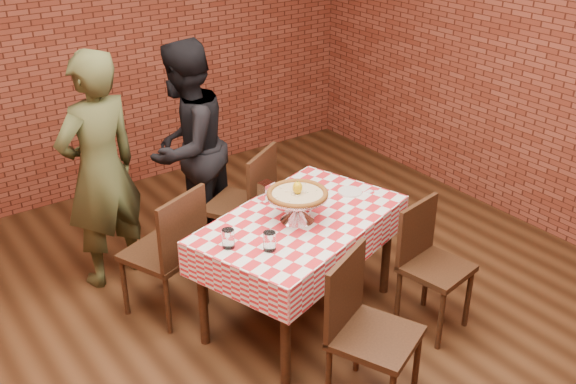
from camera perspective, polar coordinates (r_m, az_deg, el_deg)
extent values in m
plane|color=black|center=(4.21, -0.29, -14.98)|extent=(6.00, 6.00, 0.00)
plane|color=maroon|center=(6.01, -17.63, 12.50)|extent=(5.50, 0.00, 5.50)
cube|color=#3C2312|center=(4.42, 1.02, -6.56)|extent=(1.52, 1.17, 0.75)
cylinder|color=beige|center=(4.12, 0.81, -0.19)|extent=(0.53, 0.53, 0.03)
ellipsoid|color=yellow|center=(4.10, 0.82, 0.37)|extent=(0.09, 0.09, 0.08)
cylinder|color=white|center=(3.86, -1.59, -4.22)|extent=(0.09, 0.09, 0.12)
cylinder|color=white|center=(3.90, -5.12, -3.97)|extent=(0.09, 0.09, 0.12)
cylinder|color=white|center=(4.55, 5.31, 0.03)|extent=(0.21, 0.21, 0.01)
cube|color=white|center=(4.57, 7.59, -0.02)|extent=(0.06, 0.06, 0.00)
cube|color=white|center=(4.58, 6.95, 0.05)|extent=(0.05, 0.04, 0.00)
cube|color=silver|center=(4.41, -1.87, 0.05)|extent=(0.11, 0.09, 0.13)
imported|color=#3F4425|center=(4.79, -15.71, 1.73)|extent=(0.71, 0.55, 1.71)
imported|color=black|center=(5.14, -8.66, 3.76)|extent=(1.01, 0.95, 1.65)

